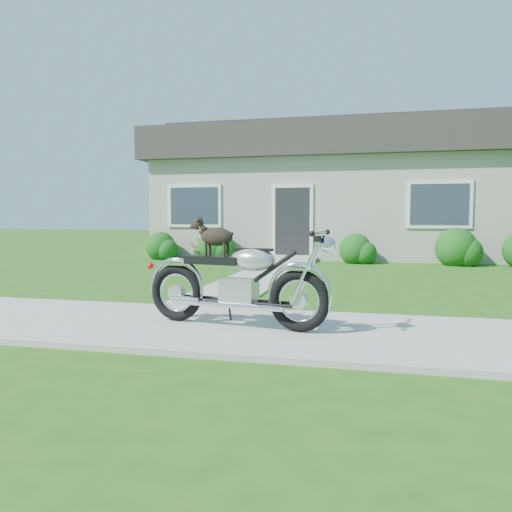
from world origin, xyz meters
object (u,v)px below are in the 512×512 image
at_px(potted_plant_left, 200,249).
at_px(motorcycle_with_dog, 238,280).
at_px(potted_plant_right, 363,248).
at_px(house, 351,190).

xyz_separation_m(potted_plant_left, motorcycle_with_dog, (3.56, -8.57, 0.24)).
bearing_deg(potted_plant_right, potted_plant_left, 180.00).
xyz_separation_m(house, potted_plant_right, (0.52, -3.44, -1.75)).
relative_size(house, potted_plant_right, 15.44).
distance_m(house, motorcycle_with_dog, 12.13).
height_order(house, potted_plant_left, house).
xyz_separation_m(house, motorcycle_with_dog, (-0.62, -12.01, -1.60)).
height_order(potted_plant_left, motorcycle_with_dog, motorcycle_with_dog).
bearing_deg(motorcycle_with_dog, house, 95.98).
bearing_deg(house, potted_plant_left, -140.45).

